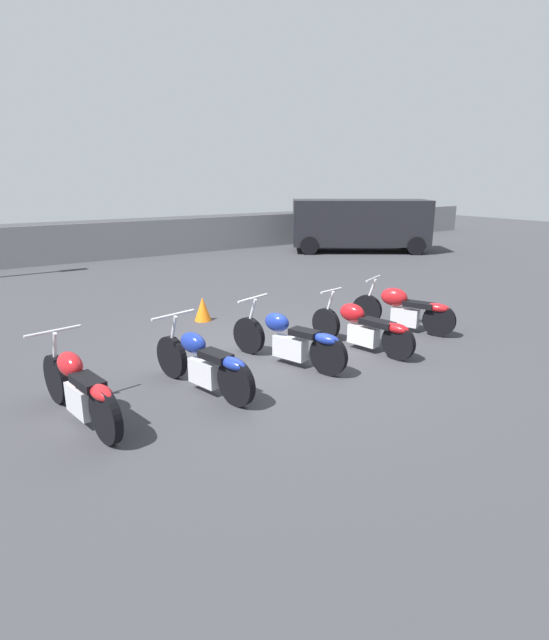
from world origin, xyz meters
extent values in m
plane|color=#38383D|center=(0.00, 0.00, 0.00)|extent=(60.00, 60.00, 0.00)
cube|color=gray|center=(0.00, 11.52, 0.67)|extent=(40.00, 0.04, 1.34)
cylinder|color=black|center=(-3.30, -0.01, 0.33)|extent=(0.21, 0.66, 0.65)
cylinder|color=black|center=(-3.07, -1.43, 0.33)|extent=(0.21, 0.66, 0.65)
cube|color=silver|center=(-3.17, -0.79, 0.29)|extent=(0.28, 0.55, 0.36)
ellipsoid|color=red|center=(-3.21, -0.55, 0.69)|extent=(0.34, 0.53, 0.30)
cube|color=black|center=(-3.13, -1.04, 0.61)|extent=(0.32, 0.56, 0.10)
ellipsoid|color=red|center=(-3.07, -1.38, 0.59)|extent=(0.27, 0.47, 0.16)
cylinder|color=silver|center=(-3.29, -0.11, 1.00)|extent=(0.69, 0.15, 0.04)
cylinder|color=silver|center=(-3.30, -0.06, 0.67)|extent=(0.09, 0.26, 0.66)
cylinder|color=silver|center=(-3.03, -0.92, 0.23)|extent=(0.17, 0.64, 0.07)
cylinder|color=black|center=(-1.71, -0.03, 0.31)|extent=(0.24, 0.64, 0.63)
cylinder|color=black|center=(-1.39, -1.40, 0.31)|extent=(0.24, 0.64, 0.63)
cube|color=silver|center=(-1.54, -0.78, 0.28)|extent=(0.31, 0.54, 0.35)
ellipsoid|color=navy|center=(-1.59, -0.55, 0.66)|extent=(0.35, 0.51, 0.29)
cube|color=black|center=(-1.48, -1.01, 0.59)|extent=(0.34, 0.53, 0.10)
ellipsoid|color=navy|center=(-1.41, -1.35, 0.57)|extent=(0.29, 0.47, 0.16)
cylinder|color=silver|center=(-1.69, -0.13, 0.98)|extent=(0.71, 0.20, 0.04)
cylinder|color=silver|center=(-1.70, -0.08, 0.65)|extent=(0.11, 0.26, 0.65)
cylinder|color=silver|center=(-1.39, -0.89, 0.22)|extent=(0.22, 0.69, 0.07)
cylinder|color=black|center=(-0.22, 0.25, 0.31)|extent=(0.29, 0.62, 0.62)
cylinder|color=black|center=(0.27, -1.25, 0.31)|extent=(0.29, 0.62, 0.62)
cube|color=silver|center=(0.05, -0.58, 0.28)|extent=(0.37, 0.60, 0.34)
ellipsoid|color=navy|center=(-0.04, -0.32, 0.65)|extent=(0.38, 0.50, 0.30)
cube|color=black|center=(0.13, -0.83, 0.58)|extent=(0.37, 0.51, 0.10)
ellipsoid|color=navy|center=(0.25, -1.20, 0.56)|extent=(0.33, 0.48, 0.16)
cylinder|color=silver|center=(-0.19, 0.15, 0.97)|extent=(0.68, 0.25, 0.04)
cylinder|color=silver|center=(-0.21, 0.20, 0.64)|extent=(0.13, 0.25, 0.64)
cylinder|color=silver|center=(0.21, -0.69, 0.22)|extent=(0.27, 0.64, 0.07)
cylinder|color=black|center=(1.34, 0.12, 0.29)|extent=(0.21, 0.59, 0.58)
cylinder|color=black|center=(1.63, -1.37, 0.29)|extent=(0.21, 0.59, 0.58)
cube|color=silver|center=(1.49, -0.70, 0.26)|extent=(0.30, 0.57, 0.32)
ellipsoid|color=#AD1419|center=(1.45, -0.45, 0.61)|extent=(0.36, 0.53, 0.32)
cube|color=black|center=(1.54, -0.95, 0.54)|extent=(0.35, 0.63, 0.10)
ellipsoid|color=#AD1419|center=(1.62, -1.32, 0.52)|extent=(0.28, 0.47, 0.16)
cylinder|color=silver|center=(1.35, 0.02, 0.93)|extent=(0.55, 0.14, 0.04)
cylinder|color=silver|center=(1.34, 0.07, 0.61)|extent=(0.10, 0.25, 0.63)
cylinder|color=silver|center=(1.64, -0.83, 0.20)|extent=(0.20, 0.68, 0.07)
cylinder|color=black|center=(2.63, 0.41, 0.30)|extent=(0.33, 0.60, 0.61)
cylinder|color=black|center=(3.20, -0.91, 0.30)|extent=(0.33, 0.60, 0.61)
cube|color=silver|center=(2.94, -0.32, 0.27)|extent=(0.39, 0.55, 0.33)
ellipsoid|color=red|center=(2.85, -0.09, 0.64)|extent=(0.48, 0.60, 0.35)
cube|color=black|center=(3.04, -0.54, 0.55)|extent=(0.44, 0.61, 0.10)
ellipsoid|color=red|center=(3.18, -0.87, 0.55)|extent=(0.36, 0.48, 0.16)
cylinder|color=silver|center=(2.67, 0.32, 0.96)|extent=(0.63, 0.30, 0.04)
cylinder|color=silver|center=(2.65, 0.36, 0.63)|extent=(0.14, 0.25, 0.64)
cylinder|color=silver|center=(3.11, -0.40, 0.21)|extent=(0.29, 0.55, 0.07)
cube|color=black|center=(9.63, 8.19, 1.15)|extent=(5.43, 4.56, 1.75)
cube|color=black|center=(7.47, 9.67, 1.55)|extent=(0.99, 1.43, 0.52)
cylinder|color=black|center=(7.44, 8.60, 0.35)|extent=(0.70, 0.58, 0.70)
cylinder|color=black|center=(8.46, 10.09, 0.35)|extent=(0.70, 0.58, 0.70)
cylinder|color=black|center=(10.81, 6.29, 0.35)|extent=(0.70, 0.58, 0.70)
cylinder|color=black|center=(11.83, 7.78, 0.35)|extent=(0.70, 0.58, 0.70)
cone|color=orange|center=(0.00, 2.49, 0.25)|extent=(0.35, 0.35, 0.49)
camera|label=1|loc=(-4.28, -6.64, 2.86)|focal=28.00mm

